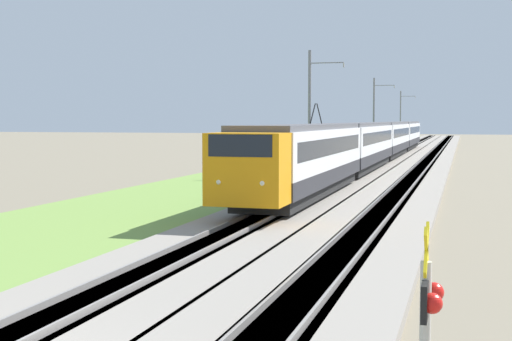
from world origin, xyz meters
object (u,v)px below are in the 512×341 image
Objects in this scene: passenger_train at (376,140)px; catenary_mast_far at (374,115)px; catenary_mast_distant at (401,117)px; catenary_mast_mid at (310,112)px.

catenary_mast_far is (22.63, 2.93, 2.38)m from passenger_train.
catenary_mast_far is 36.94m from catenary_mast_distant.
catenary_mast_distant reaches higher than catenary_mast_mid.
passenger_train is 8.72× the size of catenary_mast_far.
catenary_mast_far is 1.01× the size of catenary_mast_distant.
passenger_train is at bearing -177.18° from catenary_mast_distant.
passenger_train is 59.68m from catenary_mast_distant.
catenary_mast_far reaches higher than catenary_mast_mid.
catenary_mast_distant reaches higher than passenger_train.
catenary_mast_distant is at bearing 0.00° from catenary_mast_mid.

